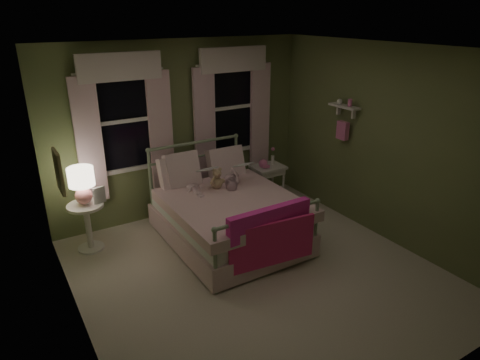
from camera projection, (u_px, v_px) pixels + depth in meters
room_shell at (260, 173)px, 4.68m from camera, size 4.20×4.20×4.20m
bed at (227, 215)px, 5.79m from camera, size 1.58×2.04×1.18m
pink_throw at (271, 230)px, 4.90m from camera, size 1.10×0.20×0.71m
child_left at (193, 172)px, 5.80m from camera, size 0.27×0.20×0.69m
child_right at (229, 162)px, 6.06m from camera, size 0.47×0.43×0.77m
book_left at (201, 174)px, 5.58m from camera, size 0.21×0.14×0.26m
book_right at (238, 170)px, 5.87m from camera, size 0.21×0.14×0.26m
teddy_bear at (217, 180)px, 5.85m from camera, size 0.22×0.18×0.30m
nightstand_left at (87, 221)px, 5.54m from camera, size 0.46×0.46×0.65m
table_lamp at (82, 182)px, 5.34m from camera, size 0.32×0.32×0.49m
book_nightstand at (94, 204)px, 5.44m from camera, size 0.20×0.25×0.02m
nightstand_right at (268, 172)px, 6.83m from camera, size 0.50×0.40×0.64m
pink_toy at (263, 164)px, 6.72m from camera, size 0.14×0.19×0.14m
bud_vase at (273, 156)px, 6.84m from camera, size 0.06×0.06×0.28m
window_left at (124, 116)px, 5.76m from camera, size 1.34×0.13×1.96m
window_right at (233, 103)px, 6.58m from camera, size 1.34×0.13×1.96m
wall_shelf at (344, 119)px, 6.07m from camera, size 0.15×0.50×0.60m
framed_picture at (59, 172)px, 4.15m from camera, size 0.03×0.32×0.42m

